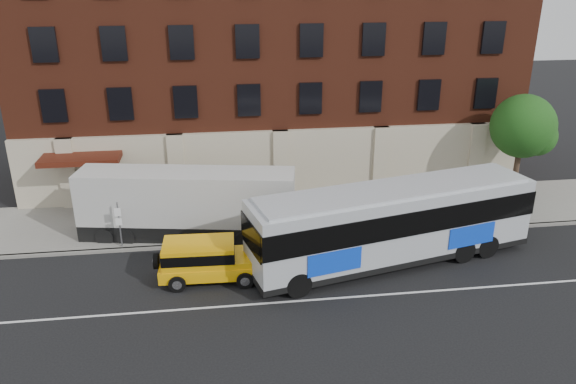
{
  "coord_description": "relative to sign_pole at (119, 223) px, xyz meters",
  "views": [
    {
      "loc": [
        -3.69,
        -19.15,
        12.85
      ],
      "look_at": [
        -0.4,
        5.5,
        2.88
      ],
      "focal_mm": 35.0,
      "sensor_mm": 36.0,
      "label": 1
    }
  ],
  "objects": [
    {
      "name": "sidewalk",
      "position": [
        8.5,
        2.85,
        -1.38
      ],
      "size": [
        60.0,
        6.0,
        0.15
      ],
      "primitive_type": "cube",
      "color": "gray",
      "rests_on": "ground"
    },
    {
      "name": "ground",
      "position": [
        8.5,
        -6.15,
        -1.45
      ],
      "size": [
        120.0,
        120.0,
        0.0
      ],
      "primitive_type": "plane",
      "color": "black",
      "rests_on": "ground"
    },
    {
      "name": "street_tree",
      "position": [
        22.04,
        3.34,
        2.96
      ],
      "size": [
        3.6,
        3.6,
        6.2
      ],
      "color": "#37261B",
      "rests_on": "sidewalk"
    },
    {
      "name": "shipping_container",
      "position": [
        3.23,
        0.96,
        0.31
      ],
      "size": [
        10.92,
        4.0,
        3.57
      ],
      "color": "black",
      "rests_on": "ground"
    },
    {
      "name": "building",
      "position": [
        8.49,
        10.77,
        6.13
      ],
      "size": [
        30.0,
        12.1,
        15.0
      ],
      "color": "#5E2616",
      "rests_on": "sidewalk"
    },
    {
      "name": "lane_line",
      "position": [
        8.5,
        -5.65,
        -1.45
      ],
      "size": [
        60.0,
        0.12,
        0.01
      ],
      "primitive_type": "cube",
      "color": "silver",
      "rests_on": "ground"
    },
    {
      "name": "city_bus",
      "position": [
        12.66,
        -2.84,
        0.6
      ],
      "size": [
        13.87,
        5.98,
        3.72
      ],
      "color": "#AEB3B9",
      "rests_on": "ground"
    },
    {
      "name": "yellow_suv",
      "position": [
        4.12,
        -3.35,
        -0.41
      ],
      "size": [
        4.77,
        2.2,
        1.81
      ],
      "color": "#FFB20B",
      "rests_on": "ground"
    },
    {
      "name": "sign_pole",
      "position": [
        0.0,
        0.0,
        0.0
      ],
      "size": [
        0.3,
        0.2,
        2.5
      ],
      "color": "slate",
      "rests_on": "ground"
    },
    {
      "name": "kerb",
      "position": [
        8.5,
        -0.15,
        -1.38
      ],
      "size": [
        60.0,
        0.25,
        0.15
      ],
      "primitive_type": "cube",
      "color": "gray",
      "rests_on": "ground"
    }
  ]
}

